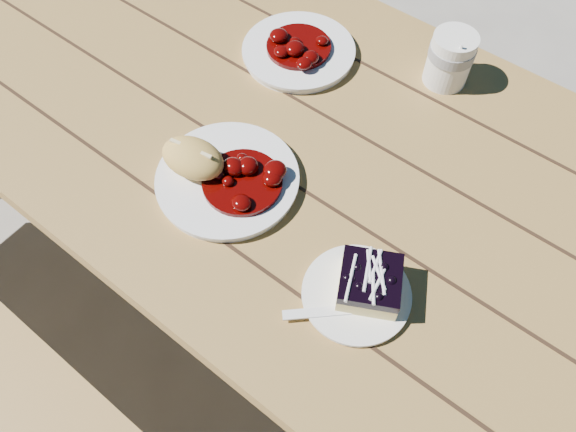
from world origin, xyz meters
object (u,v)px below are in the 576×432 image
Objects in this scene: coffee_cup at (450,59)px; second_plate at (299,52)px; dessert_plate at (356,294)px; main_plate at (228,180)px; blueberry_cake at (370,282)px; bread_roll at (193,158)px; picnic_table at (217,141)px.

coffee_cup is 0.47× the size of second_plate.
dessert_plate is at bearing -43.29° from second_plate.
coffee_cup reaches higher than main_plate.
coffee_cup is at bearing 78.30° from blueberry_cake.
bread_roll is 0.94× the size of blueberry_cake.
second_plate is at bearing 136.71° from dessert_plate.
blueberry_cake reaches higher than main_plate.
blueberry_cake is (0.48, -0.17, 0.20)m from picnic_table.
dessert_plate is at bearing -151.19° from blueberry_cake.
dessert_plate is 0.54m from second_plate.
picnic_table is at bearing 140.92° from main_plate.
blueberry_cake is at bearing -0.80° from bread_roll.
coffee_cup is 0.30m from second_plate.
second_plate reaches higher than picnic_table.
coffee_cup reaches higher than second_plate.
main_plate reaches higher than picnic_table.
main_plate is at bearing 172.24° from dessert_plate.
main_plate is at bearing -39.08° from picnic_table.
picnic_table is 0.29m from main_plate.
bread_roll is 0.35m from second_plate.
coffee_cup is at bearing 69.13° from main_plate.
bread_roll reaches higher than picnic_table.
bread_roll is at bearing -52.96° from picnic_table.
main_plate is 2.29× the size of coffee_cup.
coffee_cup reaches higher than bread_roll.
blueberry_cake is 0.54× the size of second_plate.
picnic_table is at bearing -139.58° from coffee_cup.
dessert_plate is at bearing -21.52° from picnic_table.
blueberry_cake is at bearing -4.71° from main_plate.
second_plate is at bearing 106.42° from main_plate.
bread_roll is (-0.05, -0.02, 0.04)m from main_plate.
main_plate is 0.34m from second_plate.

